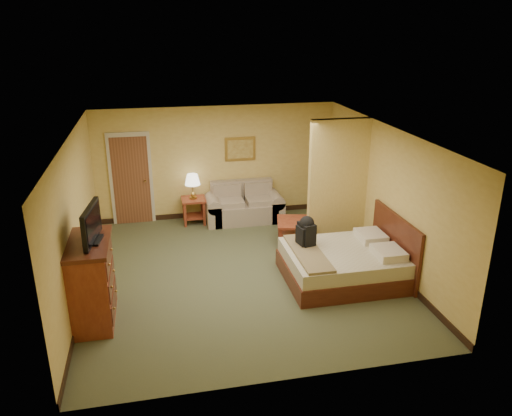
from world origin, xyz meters
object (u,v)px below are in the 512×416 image
object	(u,v)px
coffee_table	(296,227)
dresser	(92,281)
bed	(347,263)
loveseat	(244,208)

from	to	relation	value
coffee_table	dresser	bearing A→B (deg)	-150.97
coffee_table	bed	world-z (taller)	bed
coffee_table	bed	xyz separation A→B (m)	(0.46, -1.68, -0.04)
dresser	bed	xyz separation A→B (m)	(4.29, 0.44, -0.35)
loveseat	dresser	xyz separation A→B (m)	(-3.01, -3.61, 0.38)
loveseat	bed	xyz separation A→B (m)	(1.28, -3.17, 0.02)
dresser	bed	world-z (taller)	dresser
loveseat	bed	world-z (taller)	bed
loveseat	dresser	world-z (taller)	dresser
dresser	bed	distance (m)	4.33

